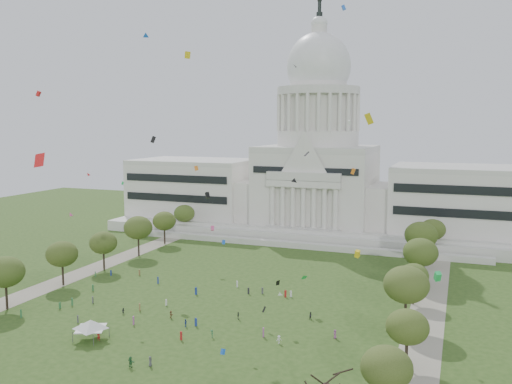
{
  "coord_description": "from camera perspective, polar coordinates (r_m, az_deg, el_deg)",
  "views": [
    {
      "loc": [
        53.8,
        -96.47,
        42.99
      ],
      "look_at": [
        0.0,
        45.0,
        24.0
      ],
      "focal_mm": 38.0,
      "sensor_mm": 36.0,
      "label": 1
    }
  ],
  "objects": [
    {
      "name": "event_tent",
      "position": [
        116.32,
        -17.01,
        -13.14
      ],
      "size": [
        9.93,
        9.93,
        4.21
      ],
      "color": "#4C4C4C",
      "rests_on": "ground"
    },
    {
      "name": "row_tree_r_0",
      "position": [
        85.03,
        13.59,
        -17.54
      ],
      "size": [
        7.67,
        7.67,
        10.91
      ],
      "color": "black",
      "rests_on": "ground"
    },
    {
      "name": "person_6",
      "position": [
        103.07,
        -11.07,
        -17.08
      ],
      "size": [
        0.83,
        1.03,
        1.82
      ],
      "primitive_type": "imported",
      "rotation": [
        0.0,
        0.0,
        1.9
      ],
      "color": "#4C4C51",
      "rests_on": "ground"
    },
    {
      "name": "ground",
      "position": [
        118.53,
        -8.0,
        -14.19
      ],
      "size": [
        400.0,
        400.0,
        0.0
      ],
      "primitive_type": "plane",
      "color": "#2B4917",
      "rests_on": "ground"
    },
    {
      "name": "person_10",
      "position": [
        123.13,
        -1.88,
        -12.88
      ],
      "size": [
        0.86,
        1.1,
        1.66
      ],
      "primitive_type": "imported",
      "rotation": [
        0.0,
        0.0,
        1.96
      ],
      "color": "#26262B",
      "rests_on": "ground"
    },
    {
      "name": "row_tree_r_5",
      "position": [
        170.22,
        16.99,
        -4.37
      ],
      "size": [
        9.82,
        9.82,
        13.96
      ],
      "color": "black",
      "rests_on": "ground"
    },
    {
      "name": "big_bare_tree",
      "position": [
        78.2,
        7.43,
        -18.94
      ],
      "size": [
        6.0,
        5.0,
        12.8
      ],
      "color": "black",
      "rests_on": "ground"
    },
    {
      "name": "person_0",
      "position": [
        114.09,
        8.32,
        -14.58
      ],
      "size": [
        0.92,
        1.05,
        1.8
      ],
      "primitive_type": "imported",
      "rotation": [
        0.0,
        0.0,
        5.2
      ],
      "color": "#994C8C",
      "rests_on": "ground"
    },
    {
      "name": "capitol",
      "position": [
        217.82,
        6.43,
        1.65
      ],
      "size": [
        160.0,
        64.5,
        91.3
      ],
      "color": "beige",
      "rests_on": "ground"
    },
    {
      "name": "row_tree_r_6",
      "position": [
        187.95,
        18.11,
        -3.78
      ],
      "size": [
        8.42,
        8.42,
        11.97
      ],
      "color": "black",
      "rests_on": "ground"
    },
    {
      "name": "person_11",
      "position": [
        103.4,
        -13.06,
        -17.01
      ],
      "size": [
        1.95,
        1.22,
        1.96
      ],
      "primitive_type": "imported",
      "rotation": [
        0.0,
        0.0,
        2.84
      ],
      "color": "#33723F",
      "rests_on": "ground"
    },
    {
      "name": "distant_crowd",
      "position": [
        135.37,
        -9.83,
        -11.09
      ],
      "size": [
        60.12,
        39.37,
        1.9
      ],
      "color": "#33723F",
      "rests_on": "ground"
    },
    {
      "name": "kite_swarm",
      "position": [
        122.18,
        -3.64,
        0.72
      ],
      "size": [
        93.38,
        106.22,
        61.8
      ],
      "color": "white",
      "rests_on": "ground"
    },
    {
      "name": "person_4",
      "position": [
        119.74,
        -7.42,
        -13.52
      ],
      "size": [
        0.66,
        1.06,
        1.7
      ],
      "primitive_type": "imported",
      "rotation": [
        0.0,
        0.0,
        4.83
      ],
      "color": "navy",
      "rests_on": "ground"
    },
    {
      "name": "row_tree_r_2",
      "position": [
        119.07,
        15.55,
        -9.37
      ],
      "size": [
        9.55,
        9.55,
        13.58
      ],
      "color": "black",
      "rests_on": "ground"
    },
    {
      "name": "person_2",
      "position": [
        123.51,
        5.79,
        -12.83
      ],
      "size": [
        0.93,
        0.97,
        1.72
      ],
      "primitive_type": "imported",
      "rotation": [
        0.0,
        0.0,
        0.88
      ],
      "color": "#26262B",
      "rests_on": "ground"
    },
    {
      "name": "person_9",
      "position": [
        110.63,
        2.44,
        -15.26
      ],
      "size": [
        1.15,
        1.15,
        1.66
      ],
      "primitive_type": "imported",
      "rotation": [
        0.0,
        0.0,
        0.8
      ],
      "color": "silver",
      "rests_on": "ground"
    },
    {
      "name": "person_5",
      "position": [
        125.1,
        -8.94,
        -12.61
      ],
      "size": [
        1.68,
        1.49,
        1.75
      ],
      "primitive_type": "imported",
      "rotation": [
        0.0,
        0.0,
        2.49
      ],
      "color": "olive",
      "rests_on": "ground"
    },
    {
      "name": "person_8",
      "position": [
        129.77,
        -13.8,
        -12.06
      ],
      "size": [
        0.77,
        0.55,
        1.46
      ],
      "primitive_type": "imported",
      "rotation": [
        0.0,
        0.0,
        2.98
      ],
      "color": "#26262B",
      "rests_on": "ground"
    },
    {
      "name": "row_tree_l_2",
      "position": [
        154.6,
        -19.75,
        -6.16
      ],
      "size": [
        8.42,
        8.42,
        11.97
      ],
      "color": "black",
      "rests_on": "ground"
    },
    {
      "name": "person_7",
      "position": [
        116.22,
        -16.24,
        -14.37
      ],
      "size": [
        0.8,
        0.7,
        1.83
      ],
      "primitive_type": "imported",
      "rotation": [
        0.0,
        0.0,
        3.52
      ],
      "color": "#B21E1E",
      "rests_on": "ground"
    },
    {
      "name": "path_right",
      "position": [
        133.69,
        17.59,
        -11.94
      ],
      "size": [
        8.0,
        160.0,
        0.04
      ],
      "primitive_type": "cube",
      "color": "gray",
      "rests_on": "ground"
    },
    {
      "name": "row_tree_l_6",
      "position": [
        213.98,
        -7.56,
        -2.25
      ],
      "size": [
        8.19,
        8.19,
        11.64
      ],
      "color": "black",
      "rests_on": "ground"
    },
    {
      "name": "row_tree_l_4",
      "position": [
        181.32,
        -12.31,
        -3.69
      ],
      "size": [
        9.29,
        9.29,
        13.21
      ],
      "color": "black",
      "rests_on": "ground"
    },
    {
      "name": "row_tree_l_5",
      "position": [
        197.6,
        -9.63,
        -3.03
      ],
      "size": [
        8.33,
        8.33,
        11.85
      ],
      "color": "black",
      "rests_on": "ground"
    },
    {
      "name": "row_tree_r_1",
      "position": [
        101.38,
        15.65,
        -13.52
      ],
      "size": [
        7.58,
        7.58,
        10.78
      ],
      "color": "black",
      "rests_on": "ground"
    },
    {
      "name": "person_3",
      "position": [
        113.74,
        -4.67,
        -14.64
      ],
      "size": [
        1.09,
        1.14,
        1.62
      ],
      "primitive_type": "imported",
      "rotation": [
        0.0,
        0.0,
        5.42
      ],
      "color": "#33723F",
      "rests_on": "ground"
    },
    {
      "name": "row_tree_l_1",
      "position": [
        139.57,
        -24.9,
        -7.64
      ],
      "size": [
        8.86,
        8.86,
        12.59
      ],
      "color": "black",
      "rests_on": "ground"
    },
    {
      "name": "row_tree_r_4",
      "position": [
        150.6,
        16.94,
        -6.1
      ],
      "size": [
        9.19,
        9.19,
        13.06
      ],
      "color": "black",
      "rests_on": "ground"
    },
    {
      "name": "row_tree_r_3",
      "position": [
        136.11,
        16.29,
        -8.44
      ],
      "size": [
        7.01,
        7.01,
        9.98
      ],
      "color": "black",
      "rests_on": "ground"
    },
    {
      "name": "row_tree_l_3",
      "position": [
        166.71,
        -15.78,
        -5.17
      ],
      "size": [
        8.12,
        8.12,
        11.55
      ],
      "color": "black",
      "rests_on": "ground"
    },
    {
      "name": "path_left",
      "position": [
        167.94,
        -17.57,
        -8.01
      ],
      "size": [
        8.0,
        160.0,
        0.04
      ],
      "primitive_type": "cube",
      "color": "gray",
      "rests_on": "ground"
    }
  ]
}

